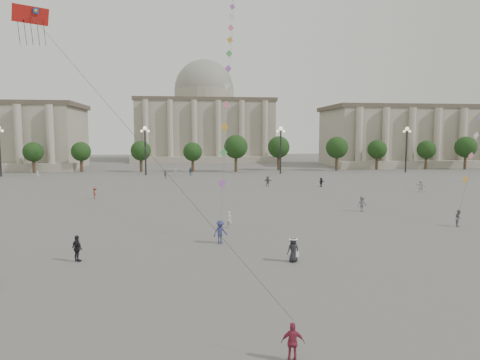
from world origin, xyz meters
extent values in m
plane|color=#5A5855|center=(0.00, 0.00, 0.00)|extent=(360.00, 360.00, 0.00)
cube|color=gray|center=(75.00, 95.00, 8.00)|extent=(80.00, 22.00, 16.00)
cube|color=brown|center=(75.00, 95.00, 16.60)|extent=(81.60, 22.44, 1.20)
cube|color=gray|center=(0.00, 130.00, 10.00)|extent=(46.00, 30.00, 20.00)
cube|color=brown|center=(0.00, 130.00, 20.60)|extent=(46.92, 30.60, 1.20)
cube|color=gray|center=(0.00, 113.00, 1.00)|extent=(48.30, 4.00, 2.00)
cylinder|color=gray|center=(0.00, 130.00, 22.50)|extent=(21.00, 21.00, 5.00)
sphere|color=gray|center=(0.00, 130.00, 25.00)|extent=(21.00, 21.00, 21.00)
cylinder|color=#3A291D|center=(-42.00, 78.00, 1.76)|extent=(0.70, 0.70, 3.52)
sphere|color=black|center=(-42.00, 78.00, 5.44)|extent=(5.12, 5.12, 5.12)
cylinder|color=#3A291D|center=(-30.00, 78.00, 1.76)|extent=(0.70, 0.70, 3.52)
sphere|color=black|center=(-30.00, 78.00, 5.44)|extent=(5.12, 5.12, 5.12)
cylinder|color=#3A291D|center=(-18.00, 78.00, 1.76)|extent=(0.70, 0.70, 3.52)
sphere|color=black|center=(-18.00, 78.00, 5.44)|extent=(5.12, 5.12, 5.12)
cylinder|color=#3A291D|center=(-6.00, 78.00, 1.76)|extent=(0.70, 0.70, 3.52)
sphere|color=black|center=(-6.00, 78.00, 5.44)|extent=(5.12, 5.12, 5.12)
cylinder|color=#3A291D|center=(6.00, 78.00, 1.76)|extent=(0.70, 0.70, 3.52)
sphere|color=black|center=(6.00, 78.00, 5.44)|extent=(5.12, 5.12, 5.12)
cylinder|color=#3A291D|center=(18.00, 78.00, 1.76)|extent=(0.70, 0.70, 3.52)
sphere|color=black|center=(18.00, 78.00, 5.44)|extent=(5.12, 5.12, 5.12)
cylinder|color=#3A291D|center=(30.00, 78.00, 1.76)|extent=(0.70, 0.70, 3.52)
sphere|color=black|center=(30.00, 78.00, 5.44)|extent=(5.12, 5.12, 5.12)
cylinder|color=#3A291D|center=(42.00, 78.00, 1.76)|extent=(0.70, 0.70, 3.52)
sphere|color=black|center=(42.00, 78.00, 5.44)|extent=(5.12, 5.12, 5.12)
cylinder|color=#3A291D|center=(54.00, 78.00, 1.76)|extent=(0.70, 0.70, 3.52)
sphere|color=black|center=(54.00, 78.00, 5.44)|extent=(5.12, 5.12, 5.12)
cylinder|color=#3A291D|center=(66.00, 78.00, 1.76)|extent=(0.70, 0.70, 3.52)
sphere|color=black|center=(66.00, 78.00, 5.44)|extent=(5.12, 5.12, 5.12)
cylinder|color=#262628|center=(-45.00, 70.00, 5.00)|extent=(0.36, 0.36, 10.00)
sphere|color=#FFE5B2|center=(-44.30, 70.00, 9.60)|extent=(0.60, 0.60, 0.60)
cylinder|color=#262628|center=(-15.00, 70.00, 5.00)|extent=(0.36, 0.36, 10.00)
sphere|color=#FFE5B2|center=(-15.00, 70.00, 10.20)|extent=(0.90, 0.90, 0.90)
sphere|color=#FFE5B2|center=(-15.70, 70.00, 9.60)|extent=(0.60, 0.60, 0.60)
sphere|color=#FFE5B2|center=(-14.30, 70.00, 9.60)|extent=(0.60, 0.60, 0.60)
cylinder|color=#262628|center=(15.00, 70.00, 5.00)|extent=(0.36, 0.36, 10.00)
sphere|color=#FFE5B2|center=(15.00, 70.00, 10.20)|extent=(0.90, 0.90, 0.90)
sphere|color=#FFE5B2|center=(14.30, 70.00, 9.60)|extent=(0.60, 0.60, 0.60)
sphere|color=#FFE5B2|center=(15.70, 70.00, 9.60)|extent=(0.60, 0.60, 0.60)
cylinder|color=#262628|center=(45.00, 70.00, 5.00)|extent=(0.36, 0.36, 10.00)
sphere|color=#FFE5B2|center=(45.00, 70.00, 10.20)|extent=(0.90, 0.90, 0.90)
sphere|color=#FFE5B2|center=(44.30, 70.00, 9.60)|extent=(0.60, 0.60, 0.60)
sphere|color=#FFE5B2|center=(45.70, 70.00, 9.60)|extent=(0.60, 0.60, 0.60)
imported|color=#31506F|center=(-5.30, 68.00, 0.89)|extent=(1.11, 0.96, 1.79)
imported|color=white|center=(-8.46, 67.49, 0.78)|extent=(1.31, 1.39, 1.57)
imported|color=#59595E|center=(13.80, 20.60, 0.89)|extent=(1.23, 0.81, 1.78)
imported|color=white|center=(29.50, 35.93, 0.95)|extent=(1.63, 1.66, 1.90)
imported|color=black|center=(16.49, 44.25, 0.78)|extent=(1.38, 1.31, 1.56)
imported|color=white|center=(-35.59, 64.06, 0.75)|extent=(0.61, 0.65, 1.50)
imported|color=slate|center=(7.73, 46.24, 0.87)|extent=(1.49, 1.52, 1.74)
imported|color=silver|center=(-1.84, 13.93, 0.76)|extent=(0.66, 0.60, 1.51)
imported|color=slate|center=(-10.29, 60.88, 0.87)|extent=(1.09, 0.67, 1.74)
imported|color=brown|center=(-18.26, 34.47, 0.77)|extent=(0.93, 1.15, 1.55)
imported|color=#9B2A43|center=(-1.63, -10.00, 0.75)|extent=(0.93, 0.51, 1.50)
imported|color=black|center=(-13.00, 4.30, 0.90)|extent=(1.06, 1.05, 1.80)
imported|color=navy|center=(-3.07, 8.07, 0.92)|extent=(1.36, 1.12, 1.84)
imported|color=slate|center=(19.59, 11.82, 0.79)|extent=(0.92, 0.97, 1.58)
imported|color=black|center=(1.45, 2.50, 0.83)|extent=(0.91, 0.69, 1.67)
cone|color=white|center=(1.45, 2.50, 1.62)|extent=(0.52, 0.52, 0.14)
cylinder|color=white|center=(1.45, 2.50, 1.56)|extent=(0.60, 0.60, 0.02)
cube|color=white|center=(1.70, 2.35, 0.55)|extent=(0.22, 0.10, 0.35)
cube|color=red|center=(-15.52, 5.02, 16.25)|extent=(2.15, 1.59, 1.02)
cube|color=#167C33|center=(-15.87, 4.98, 16.50)|extent=(0.40, 0.35, 0.34)
cube|color=#1D43A2|center=(-15.17, 4.98, 16.50)|extent=(0.40, 0.35, 0.34)
sphere|color=gold|center=(-15.87, 4.94, 16.50)|extent=(0.20, 0.20, 0.20)
sphere|color=gold|center=(-15.17, 4.94, 16.50)|extent=(0.20, 0.20, 0.20)
cylinder|color=#3F3F3F|center=(-8.58, -2.49, 8.93)|extent=(0.02, 0.02, 25.17)
cylinder|color=#3F3F3F|center=(1.17, 38.00, 27.51)|extent=(0.02, 0.02, 79.74)
cube|color=#AD62C5|center=(-2.76, 10.21, 4.56)|extent=(0.76, 0.25, 0.76)
cube|color=#52B15E|center=(-2.46, 12.35, 7.02)|extent=(0.76, 0.25, 0.76)
cube|color=gold|center=(-2.16, 14.49, 9.29)|extent=(0.76, 0.25, 0.76)
cube|color=pink|center=(-1.86, 16.62, 11.45)|extent=(0.76, 0.25, 0.76)
cube|color=white|center=(-1.55, 18.76, 13.53)|extent=(0.76, 0.25, 0.76)
cube|color=#AD62C5|center=(-1.25, 20.90, 15.54)|extent=(0.76, 0.25, 0.76)
cube|color=#52B15E|center=(-0.95, 23.04, 17.51)|extent=(0.76, 0.25, 0.76)
cube|color=gold|center=(-0.65, 25.17, 19.43)|extent=(0.76, 0.25, 0.76)
cube|color=pink|center=(-0.35, 27.31, 21.32)|extent=(0.76, 0.25, 0.76)
cube|color=white|center=(-0.04, 29.45, 23.18)|extent=(0.76, 0.25, 0.76)
cube|color=#AD62C5|center=(0.26, 31.59, 25.01)|extent=(0.76, 0.25, 0.76)
cube|color=gold|center=(21.20, 13.47, 4.26)|extent=(0.76, 0.25, 0.76)
cube|color=pink|center=(22.80, 15.12, 6.47)|extent=(0.76, 0.25, 0.76)
cube|color=white|center=(24.41, 16.78, 8.52)|extent=(0.76, 0.25, 0.76)
camera|label=1|loc=(-5.38, -24.95, 8.41)|focal=32.00mm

